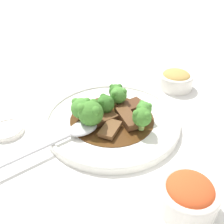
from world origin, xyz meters
TOP-DOWN VIEW (x-y plane):
  - ground_plane at (0.00, 0.00)m, footprint 4.00×4.00m
  - main_plate at (0.00, 0.00)m, footprint 0.31×0.31m
  - beef_strip_0 at (-0.02, -0.03)m, footprint 0.07×0.03m
  - beef_strip_1 at (0.04, 0.03)m, footprint 0.07×0.07m
  - beef_strip_2 at (-0.04, 0.02)m, footprint 0.06×0.06m
  - beef_strip_3 at (-0.01, 0.02)m, footprint 0.04×0.06m
  - beef_strip_4 at (0.02, -0.06)m, footprint 0.05×0.07m
  - broccoli_floret_0 at (0.04, -0.03)m, footprint 0.04×0.04m
  - broccoli_floret_1 at (0.06, -0.03)m, footprint 0.03×0.03m
  - broccoli_floret_2 at (-0.01, 0.05)m, footprint 0.05×0.05m
  - broccoli_floret_3 at (0.02, 0.01)m, footprint 0.04×0.04m
  - broccoli_floret_4 at (0.02, 0.06)m, footprint 0.05×0.05m
  - broccoli_floret_5 at (-0.06, -0.04)m, footprint 0.04×0.04m
  - broccoli_floret_6 at (-0.03, -0.07)m, footprint 0.03×0.03m
  - serving_spoon at (-0.03, 0.09)m, footprint 0.09×0.23m
  - side_bowl_kimchi at (-0.25, -0.03)m, footprint 0.10×0.10m
  - side_bowl_appetizer at (0.09, -0.23)m, footprint 0.10×0.10m
  - sauce_dish at (0.06, 0.23)m, footprint 0.07×0.07m
  - paper_napkin at (0.22, 0.07)m, footprint 0.15×0.10m

SIDE VIEW (x-z plane):
  - ground_plane at x=0.00m, z-range 0.00..0.00m
  - paper_napkin at x=0.22m, z-range 0.00..0.01m
  - sauce_dish at x=0.06m, z-range 0.00..0.01m
  - main_plate at x=0.00m, z-range 0.00..0.02m
  - beef_strip_2 at x=-0.04m, z-range 0.02..0.03m
  - beef_strip_3 at x=-0.01m, z-range 0.02..0.03m
  - beef_strip_4 at x=0.02m, z-range 0.02..0.03m
  - serving_spoon at x=-0.03m, z-range 0.02..0.03m
  - side_bowl_appetizer at x=0.09m, z-range 0.00..0.05m
  - beef_strip_1 at x=0.04m, z-range 0.02..0.03m
  - beef_strip_0 at x=-0.02m, z-range 0.02..0.03m
  - side_bowl_kimchi at x=-0.25m, z-range 0.00..0.06m
  - broccoli_floret_6 at x=-0.03m, z-range 0.02..0.06m
  - broccoli_floret_3 at x=0.02m, z-range 0.02..0.07m
  - broccoli_floret_1 at x=0.06m, z-range 0.02..0.07m
  - broccoli_floret_0 at x=0.04m, z-range 0.02..0.07m
  - broccoli_floret_4 at x=0.02m, z-range 0.02..0.07m
  - broccoli_floret_5 at x=-0.06m, z-range 0.03..0.08m
  - broccoli_floret_2 at x=-0.01m, z-range 0.02..0.08m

